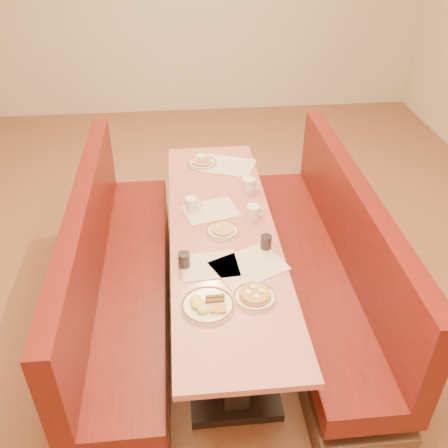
{
  "coord_description": "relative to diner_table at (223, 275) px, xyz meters",
  "views": [
    {
      "loc": [
        -0.26,
        -2.66,
        2.67
      ],
      "look_at": [
        0.0,
        -0.06,
        0.85
      ],
      "focal_mm": 40.0,
      "sensor_mm": 36.0,
      "label": 1
    }
  ],
  "objects": [
    {
      "name": "extra_plate_mid",
      "position": [
        -0.01,
        -0.01,
        0.39
      ],
      "size": [
        0.22,
        0.22,
        0.04
      ],
      "rotation": [
        0.0,
        0.0,
        0.01
      ],
      "color": "silver",
      "rests_on": "diner_table"
    },
    {
      "name": "booth_left",
      "position": [
        -0.73,
        0.0,
        -0.01
      ],
      "size": [
        0.55,
        2.5,
        1.05
      ],
      "color": "#4C3326",
      "rests_on": "ground"
    },
    {
      "name": "diner_table",
      "position": [
        0.0,
        0.0,
        0.0
      ],
      "size": [
        0.7,
        2.5,
        0.75
      ],
      "color": "black",
      "rests_on": "ground"
    },
    {
      "name": "soda_tumbler_mid",
      "position": [
        0.25,
        -0.21,
        0.42
      ],
      "size": [
        0.07,
        0.07,
        0.1
      ],
      "color": "black",
      "rests_on": "diner_table"
    },
    {
      "name": "placemat_far_left",
      "position": [
        -0.06,
        0.25,
        0.38
      ],
      "size": [
        0.42,
        0.36,
        0.0
      ],
      "primitive_type": "cube",
      "rotation": [
        0.0,
        0.0,
        0.26
      ],
      "color": "beige",
      "rests_on": "diner_table"
    },
    {
      "name": "placemat_far_right",
      "position": [
        0.12,
        0.9,
        0.38
      ],
      "size": [
        0.51,
        0.45,
        0.0
      ],
      "primitive_type": "cube",
      "rotation": [
        0.0,
        0.0,
        -0.37
      ],
      "color": "beige",
      "rests_on": "diner_table"
    },
    {
      "name": "coffee_mug_a",
      "position": [
        0.22,
        0.14,
        0.42
      ],
      "size": [
        0.12,
        0.09,
        0.09
      ],
      "rotation": [
        0.0,
        0.0,
        0.01
      ],
      "color": "silver",
      "rests_on": "diner_table"
    },
    {
      "name": "pancake_plate",
      "position": [
        0.11,
        -0.65,
        0.39
      ],
      "size": [
        0.24,
        0.24,
        0.05
      ],
      "rotation": [
        0.0,
        0.0,
        -0.38
      ],
      "color": "silver",
      "rests_on": "diner_table"
    },
    {
      "name": "coffee_mug_c",
      "position": [
        0.24,
        0.5,
        0.43
      ],
      "size": [
        0.13,
        0.09,
        0.1
      ],
      "rotation": [
        0.0,
        0.0,
        -0.24
      ],
      "color": "silver",
      "rests_on": "diner_table"
    },
    {
      "name": "coffee_mug_d",
      "position": [
        -0.08,
        0.94,
        0.42
      ],
      "size": [
        0.11,
        0.08,
        0.08
      ],
      "rotation": [
        0.0,
        0.0,
        -0.29
      ],
      "color": "silver",
      "rests_on": "diner_table"
    },
    {
      "name": "booth_right",
      "position": [
        0.73,
        0.0,
        -0.01
      ],
      "size": [
        0.55,
        2.5,
        1.05
      ],
      "color": "#4C3326",
      "rests_on": "ground"
    },
    {
      "name": "soda_tumbler_near",
      "position": [
        -0.27,
        -0.34,
        0.42
      ],
      "size": [
        0.07,
        0.07,
        0.1
      ],
      "color": "black",
      "rests_on": "diner_table"
    },
    {
      "name": "room_envelope",
      "position": [
        0.0,
        0.0,
        1.56
      ],
      "size": [
        6.04,
        8.04,
        2.82
      ],
      "color": "beige",
      "rests_on": "ground"
    },
    {
      "name": "eggs_plate",
      "position": [
        -0.15,
        -0.7,
        0.39
      ],
      "size": [
        0.3,
        0.3,
        0.06
      ],
      "rotation": [
        0.0,
        0.0,
        -0.14
      ],
      "color": "silver",
      "rests_on": "diner_table"
    },
    {
      "name": "extra_plate_far",
      "position": [
        -0.08,
        0.95,
        0.39
      ],
      "size": [
        0.24,
        0.24,
        0.05
      ],
      "rotation": [
        0.0,
        0.0,
        0.28
      ],
      "color": "silver",
      "rests_on": "diner_table"
    },
    {
      "name": "coffee_mug_b",
      "position": [
        -0.19,
        0.29,
        0.42
      ],
      "size": [
        0.12,
        0.08,
        0.09
      ],
      "rotation": [
        0.0,
        0.0,
        -0.09
      ],
      "color": "silver",
      "rests_on": "diner_table"
    },
    {
      "name": "placemat_near_right",
      "position": [
        0.12,
        -0.38,
        0.38
      ],
      "size": [
        0.5,
        0.45,
        0.0
      ],
      "primitive_type": "cube",
      "rotation": [
        0.0,
        0.0,
        0.43
      ],
      "color": "beige",
      "rests_on": "diner_table"
    },
    {
      "name": "placemat_near_left",
      "position": [
        -0.12,
        -0.35,
        0.38
      ],
      "size": [
        0.36,
        0.28,
        0.0
      ],
      "primitive_type": "cube",
      "rotation": [
        0.0,
        0.0,
        0.07
      ],
      "color": "beige",
      "rests_on": "diner_table"
    },
    {
      "name": "ground",
      "position": [
        0.0,
        0.0,
        -0.37
      ],
      "size": [
        8.0,
        8.0,
        0.0
      ],
      "primitive_type": "plane",
      "color": "#9E6647",
      "rests_on": "ground"
    }
  ]
}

